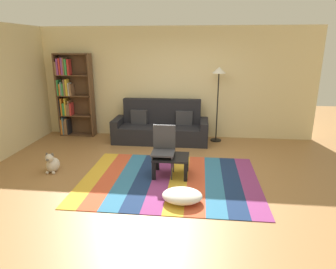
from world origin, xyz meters
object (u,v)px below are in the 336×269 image
Objects in this scene: standing_lamp at (219,80)px; folding_chair at (164,146)px; bookshelf at (71,95)px; coffee_table at (171,160)px; pouf at (182,196)px; tv_remote at (170,157)px; couch at (161,128)px; dog at (52,164)px.

standing_lamp is 2.53m from folding_chair.
folding_chair is at bearing -40.08° from bookshelf.
coffee_table is 2.62m from standing_lamp.
coffee_table is (2.78, -2.28, -0.75)m from bookshelf.
bookshelf is 4.52m from pouf.
coffee_table is 0.10m from tv_remote.
standing_lamp is at bearing 36.31° from tv_remote.
couch reaches higher than folding_chair.
standing_lamp is (3.68, -0.12, 0.43)m from bookshelf.
bookshelf is 3.68m from coffee_table.
bookshelf is at bearing 173.04° from couch.
bookshelf is 3.70m from standing_lamp.
standing_lamp is (0.63, 3.09, 1.38)m from pouf.
bookshelf is 3.42× the size of pouf.
pouf is 1.15m from folding_chair.
bookshelf is at bearing 140.61° from coffee_table.
folding_chair is (0.31, -1.94, 0.20)m from couch.
couch is 1.09× the size of bookshelf.
tv_remote is (2.78, -2.35, -0.67)m from bookshelf.
pouf is at bearing -46.55° from bookshelf.
dog is (-2.19, -0.07, -0.14)m from coffee_table.
tv_remote reaches higher than coffee_table.
standing_lamp reaches higher than pouf.
dog reaches higher than pouf.
couch is 1.97m from folding_chair.
couch is 3.59× the size of coffee_table.
dog is (-2.46, 0.86, 0.06)m from pouf.
tv_remote is at bearing -94.29° from coffee_table.
couch is at bearing 103.56° from pouf.
folding_chair is at bearing 112.03° from pouf.
pouf is (3.04, -3.21, -0.95)m from bookshelf.
standing_lamp is (3.09, 2.24, 1.32)m from dog.
coffee_table is 0.70× the size of folding_chair.
bookshelf is 2.59m from dog.
tv_remote is 0.17× the size of folding_chair.
coffee_table is at bearing -39.39° from bookshelf.
dog is 2.20m from tv_remote.
pouf is at bearing -104.59° from tv_remote.
bookshelf is at bearing 178.15° from standing_lamp.
couch is at bearing 102.56° from coffee_table.
tv_remote is at bearing 0.13° from dog.
dog is 0.22× the size of standing_lamp.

